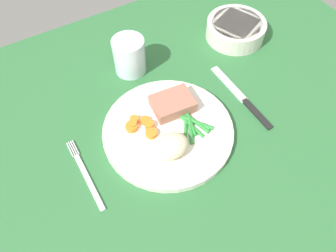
{
  "coord_description": "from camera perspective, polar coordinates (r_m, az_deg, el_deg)",
  "views": [
    {
      "loc": [
        -20.07,
        -31.19,
        58.55
      ],
      "look_at": [
        -0.95,
        1.26,
        4.6
      ],
      "focal_mm": 35.25,
      "sensor_mm": 36.0,
      "label": 1
    }
  ],
  "objects": [
    {
      "name": "knife",
      "position": [
        0.75,
        12.64,
        4.79
      ],
      "size": [
        1.7,
        20.5,
        0.64
      ],
      "rotation": [
        0.0,
        0.0,
        -0.05
      ],
      "color": "black",
      "rests_on": "dining_table"
    },
    {
      "name": "green_beans",
      "position": [
        0.67,
        4.2,
        0.41
      ],
      "size": [
        6.82,
        8.55,
        0.84
      ],
      "color": "#2D8C38",
      "rests_on": "dinner_plate"
    },
    {
      "name": "dinner_plate",
      "position": [
        0.67,
        0.0,
        -0.88
      ],
      "size": [
        26.59,
        26.59,
        1.6
      ],
      "primitive_type": "cylinder",
      "color": "white",
      "rests_on": "dining_table"
    },
    {
      "name": "meat_portion",
      "position": [
        0.69,
        0.81,
        3.87
      ],
      "size": [
        9.01,
        7.2,
        2.68
      ],
      "primitive_type": "cube",
      "rotation": [
        0.0,
        0.0,
        -0.1
      ],
      "color": "#A86B56",
      "rests_on": "dinner_plate"
    },
    {
      "name": "carrot_slices",
      "position": [
        0.67,
        -4.66,
        0.01
      ],
      "size": [
        5.46,
        6.65,
        1.3
      ],
      "color": "orange",
      "rests_on": "dinner_plate"
    },
    {
      "name": "salad_bowl",
      "position": [
        0.88,
        11.63,
        16.17
      ],
      "size": [
        14.75,
        14.75,
        4.5
      ],
      "color": "silver",
      "rests_on": "dining_table"
    },
    {
      "name": "mashed_potatoes",
      "position": [
        0.62,
        0.34,
        -3.55
      ],
      "size": [
        7.36,
        5.53,
        3.88
      ],
      "primitive_type": "ellipsoid",
      "color": "beige",
      "rests_on": "dinner_plate"
    },
    {
      "name": "dining_table",
      "position": [
        0.68,
        1.22,
        -2.14
      ],
      "size": [
        120.0,
        90.0,
        2.0
      ],
      "color": "#2D6B38",
      "rests_on": "ground"
    },
    {
      "name": "fork",
      "position": [
        0.65,
        -14.08,
        -8.12
      ],
      "size": [
        1.44,
        16.6,
        0.4
      ],
      "rotation": [
        0.0,
        0.0,
        -0.05
      ],
      "color": "silver",
      "rests_on": "dining_table"
    },
    {
      "name": "water_glass",
      "position": [
        0.77,
        -6.66,
        11.65
      ],
      "size": [
        7.32,
        7.32,
        8.6
      ],
      "color": "silver",
      "rests_on": "dining_table"
    }
  ]
}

